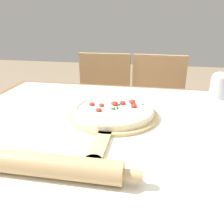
% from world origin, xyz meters
% --- Properties ---
extents(dining_table, '(1.24, 1.03, 0.76)m').
position_xyz_m(dining_table, '(0.00, 0.00, 0.66)').
color(dining_table, brown).
rests_on(dining_table, ground_plane).
extents(towel_cloth, '(1.16, 0.95, 0.00)m').
position_xyz_m(towel_cloth, '(0.00, 0.00, 0.77)').
color(towel_cloth, white).
rests_on(towel_cloth, dining_table).
extents(pizza_peel, '(0.35, 0.52, 0.01)m').
position_xyz_m(pizza_peel, '(0.01, 0.05, 0.77)').
color(pizza_peel, tan).
rests_on(pizza_peel, towel_cloth).
extents(pizza, '(0.31, 0.31, 0.03)m').
position_xyz_m(pizza, '(0.01, 0.07, 0.79)').
color(pizza, beige).
rests_on(pizza, pizza_peel).
extents(rolling_pin, '(0.45, 0.06, 0.06)m').
position_xyz_m(rolling_pin, '(-0.08, -0.32, 0.80)').
color(rolling_pin, tan).
rests_on(rolling_pin, towel_cloth).
extents(chair_left, '(0.41, 0.41, 0.87)m').
position_xyz_m(chair_left, '(-0.20, 0.86, 0.50)').
color(chair_left, tan).
rests_on(chair_left, ground_plane).
extents(chair_right, '(0.42, 0.42, 0.87)m').
position_xyz_m(chair_right, '(0.19, 0.86, 0.50)').
color(chair_right, tan).
rests_on(chair_right, ground_plane).
extents(flour_cup, '(0.08, 0.08, 0.12)m').
position_xyz_m(flour_cup, '(0.47, 0.39, 0.83)').
color(flour_cup, '#B2B7BC').
rests_on(flour_cup, towel_cloth).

